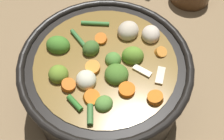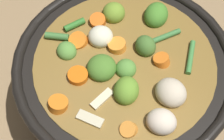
% 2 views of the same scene
% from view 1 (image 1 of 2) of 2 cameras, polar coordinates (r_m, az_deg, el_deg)
% --- Properties ---
extents(ground_plane, '(1.10, 1.10, 0.00)m').
position_cam_1_polar(ground_plane, '(0.63, -1.08, -5.81)').
color(ground_plane, '#8C704C').
extents(cooking_pot, '(0.31, 0.31, 0.16)m').
position_cam_1_polar(cooking_pot, '(0.56, -1.20, -2.15)').
color(cooking_pot, black).
rests_on(cooking_pot, ground_plane).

